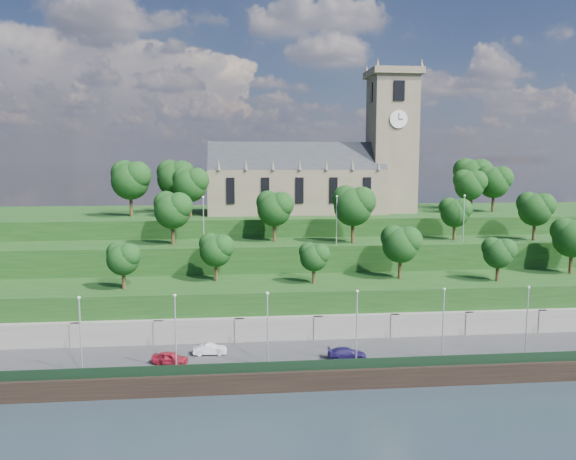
{
  "coord_description": "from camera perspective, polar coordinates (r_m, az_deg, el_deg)",
  "views": [
    {
      "loc": [
        -15.64,
        -57.39,
        24.72
      ],
      "look_at": [
        -7.02,
        30.0,
        13.78
      ],
      "focal_mm": 35.0,
      "sensor_mm": 36.0,
      "label": 1
    }
  ],
  "objects": [
    {
      "name": "trees_upper",
      "position": [
        87.59,
        6.1,
        2.33
      ],
      "size": [
        62.72,
        8.66,
        8.91
      ],
      "color": "#342514",
      "rests_on": "embankment_upper"
    },
    {
      "name": "fence",
      "position": [
        64.01,
        9.11,
        -13.21
      ],
      "size": [
        160.0,
        0.1,
        1.2
      ],
      "primitive_type": "cube",
      "color": "black",
      "rests_on": "promenade"
    },
    {
      "name": "lamp_posts_upper",
      "position": [
        85.26,
        4.96,
        1.43
      ],
      "size": [
        40.36,
        0.36,
        7.47
      ],
      "color": "#B2B2B7",
      "rests_on": "embankment_upper"
    },
    {
      "name": "promenade",
      "position": [
        69.47,
        7.93,
        -12.93
      ],
      "size": [
        160.0,
        12.0,
        2.0
      ],
      "primitive_type": "cube",
      "color": "#2D2D30",
      "rests_on": "ground"
    },
    {
      "name": "quay_wall",
      "position": [
        63.96,
        9.24,
        -14.67
      ],
      "size": [
        160.0,
        0.5,
        2.2
      ],
      "primitive_type": "cube",
      "color": "black",
      "rests_on": "ground"
    },
    {
      "name": "embankment_lower",
      "position": [
        79.74,
        5.93,
        -8.0
      ],
      "size": [
        160.0,
        12.0,
        8.0
      ],
      "primitive_type": "cube",
      "color": "#143612",
      "rests_on": "ground"
    },
    {
      "name": "trees_lower",
      "position": [
        80.15,
        10.95,
        -1.53
      ],
      "size": [
        69.48,
        8.88,
        8.29
      ],
      "color": "#342514",
      "rests_on": "embankment_lower"
    },
    {
      "name": "church",
      "position": [
        104.7,
        3.41,
        5.89
      ],
      "size": [
        38.6,
        12.35,
        27.6
      ],
      "color": "brown",
      "rests_on": "hilltop"
    },
    {
      "name": "trees_hilltop",
      "position": [
        103.6,
        3.05,
        5.25
      ],
      "size": [
        73.36,
        16.3,
        10.16
      ],
      "color": "#342514",
      "rests_on": "hilltop"
    },
    {
      "name": "hilltop",
      "position": [
        109.88,
        2.62,
        -1.92
      ],
      "size": [
        160.0,
        32.0,
        15.0
      ],
      "primitive_type": "cube",
      "color": "#143612",
      "rests_on": "ground"
    },
    {
      "name": "car_right",
      "position": [
        66.41,
        6.0,
        -12.35
      ],
      "size": [
        4.59,
        2.18,
        1.29
      ],
      "primitive_type": "imported",
      "rotation": [
        0.0,
        0.0,
        1.49
      ],
      "color": "#201751",
      "rests_on": "promenade"
    },
    {
      "name": "embankment_upper",
      "position": [
        89.77,
        4.54,
        -4.96
      ],
      "size": [
        160.0,
        10.0,
        12.0
      ],
      "primitive_type": "cube",
      "color": "#143612",
      "rests_on": "ground"
    },
    {
      "name": "car_middle",
      "position": [
        68.05,
        -7.93,
        -11.9
      ],
      "size": [
        3.93,
        1.38,
        1.29
      ],
      "primitive_type": "imported",
      "rotation": [
        0.0,
        0.0,
        1.57
      ],
      "color": "silver",
      "rests_on": "promenade"
    },
    {
      "name": "ground",
      "position": [
        64.42,
        9.21,
        -15.56
      ],
      "size": [
        320.0,
        320.0,
        0.0
      ],
      "primitive_type": "plane",
      "color": "black",
      "rests_on": "ground"
    },
    {
      "name": "lamp_posts_promenade",
      "position": [
        63.97,
        7.0,
        -9.18
      ],
      "size": [
        60.36,
        0.36,
        8.45
      ],
      "color": "#B2B2B7",
      "rests_on": "promenade"
    },
    {
      "name": "car_left",
      "position": [
        65.84,
        -11.89,
        -12.6
      ],
      "size": [
        4.35,
        2.64,
        1.39
      ],
      "primitive_type": "imported",
      "rotation": [
        0.0,
        0.0,
        1.31
      ],
      "color": "maroon",
      "rests_on": "promenade"
    },
    {
      "name": "retaining_wall",
      "position": [
        74.5,
        6.86,
        -10.3
      ],
      "size": [
        160.0,
        2.1,
        5.0
      ],
      "color": "slate",
      "rests_on": "ground"
    }
  ]
}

